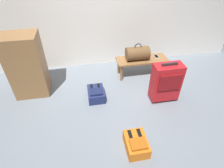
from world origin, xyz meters
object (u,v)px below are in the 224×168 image
at_px(cell_phone, 156,56).
at_px(bench, 142,61).
at_px(duffel_bag_brown, 137,53).
at_px(suitcase_upright_red, 166,82).
at_px(backpack_navy, 96,94).
at_px(side_cabinet, 27,66).
at_px(backpack_orange, 136,144).

bearing_deg(cell_phone, bench, -173.22).
bearing_deg(cell_phone, duffel_bag_brown, -174.91).
bearing_deg(duffel_bag_brown, suitcase_upright_red, -72.07).
bearing_deg(suitcase_upright_red, cell_phone, 79.28).
xyz_separation_m(duffel_bag_brown, backpack_navy, (-0.89, -0.56, -0.41)).
bearing_deg(duffel_bag_brown, backpack_navy, -147.50).
xyz_separation_m(duffel_bag_brown, side_cabinet, (-1.98, -0.18, 0.05)).
xyz_separation_m(bench, backpack_orange, (-0.58, -1.66, -0.22)).
bearing_deg(cell_phone, side_cabinet, -174.82).
xyz_separation_m(suitcase_upright_red, side_cabinet, (-2.24, 0.62, 0.17)).
bearing_deg(backpack_navy, suitcase_upright_red, -11.72).
height_order(cell_phone, backpack_orange, cell_phone).
bearing_deg(suitcase_upright_red, bench, 100.90).
bearing_deg(duffel_bag_brown, backpack_orange, -105.90).
bearing_deg(backpack_orange, cell_phone, 62.31).
xyz_separation_m(suitcase_upright_red, backpack_navy, (-1.14, 0.24, -0.28)).
distance_m(duffel_bag_brown, backpack_orange, 1.78).
bearing_deg(side_cabinet, duffel_bag_brown, 5.20).
height_order(duffel_bag_brown, backpack_orange, duffel_bag_brown).
relative_size(suitcase_upright_red, backpack_navy, 1.93).
bearing_deg(backpack_orange, duffel_bag_brown, 74.10).
bearing_deg(backpack_navy, cell_phone, 24.76).
bearing_deg(suitcase_upright_red, backpack_orange, -130.41).
distance_m(cell_phone, side_cabinet, 2.42).
height_order(backpack_navy, side_cabinet, side_cabinet).
height_order(cell_phone, backpack_navy, cell_phone).
xyz_separation_m(bench, cell_phone, (0.31, 0.04, 0.06)).
distance_m(bench, side_cabinet, 2.11).
height_order(backpack_orange, side_cabinet, side_cabinet).
height_order(bench, backpack_navy, bench).
height_order(duffel_bag_brown, cell_phone, duffel_bag_brown).
xyz_separation_m(duffel_bag_brown, suitcase_upright_red, (0.26, -0.80, -0.12)).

